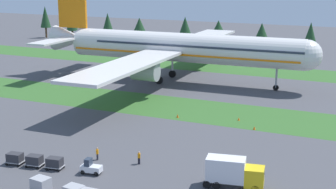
{
  "coord_description": "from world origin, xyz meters",
  "views": [
    {
      "loc": [
        29.17,
        -38.42,
        24.64
      ],
      "look_at": [
        -5.66,
        37.77,
        4.0
      ],
      "focal_mm": 53.61,
      "sensor_mm": 36.0,
      "label": 1
    }
  ],
  "objects": [
    {
      "name": "taxiway_marker_0",
      "position": [
        6.17,
        40.81,
        0.26
      ],
      "size": [
        0.44,
        0.44,
        0.52
      ],
      "primitive_type": "cone",
      "color": "orange",
      "rests_on": "ground"
    },
    {
      "name": "taxiway_marker_2",
      "position": [
        -3.92,
        37.98,
        0.33
      ],
      "size": [
        0.44,
        0.44,
        0.66
      ],
      "primitive_type": "cone",
      "color": "orange",
      "rests_on": "ground"
    },
    {
      "name": "taxiway_marker_1",
      "position": [
        9.93,
        36.9,
        0.27
      ],
      "size": [
        0.44,
        0.44,
        0.55
      ],
      "primitive_type": "cone",
      "color": "orange",
      "rests_on": "ground"
    },
    {
      "name": "baggage_tug",
      "position": [
        -3.96,
        10.82,
        0.81
      ],
      "size": [
        2.76,
        1.65,
        1.97
      ],
      "rotation": [
        0.0,
        0.0,
        -1.43
      ],
      "color": "silver",
      "rests_on": "ground"
    },
    {
      "name": "grass_strip_near",
      "position": [
        0.0,
        43.87,
        0.0
      ],
      "size": [
        320.0,
        14.83,
        0.01
      ],
      "primitive_type": "cube",
      "color": "#336028",
      "rests_on": "ground"
    },
    {
      "name": "cargo_dolly_third",
      "position": [
        -14.68,
        9.3,
        0.92
      ],
      "size": [
        2.39,
        1.79,
        1.55
      ],
      "rotation": [
        0.0,
        0.0,
        -1.43
      ],
      "color": "#A3A3A8",
      "rests_on": "ground"
    },
    {
      "name": "grass_strip_far",
      "position": [
        0.0,
        85.53,
        0.0
      ],
      "size": [
        320.0,
        14.83,
        0.01
      ],
      "primitive_type": "cube",
      "color": "#336028",
      "rests_on": "ground"
    },
    {
      "name": "catering_truck",
      "position": [
        13.46,
        14.29,
        1.95
      ],
      "size": [
        7.26,
        3.54,
        3.58
      ],
      "rotation": [
        0.0,
        0.0,
        -1.39
      ],
      "color": "yellow",
      "rests_on": "ground"
    },
    {
      "name": "distant_tree_line",
      "position": [
        11.09,
        116.12,
        6.78
      ],
      "size": [
        190.01,
        10.67,
        11.93
      ],
      "color": "#4C3823",
      "rests_on": "ground"
    },
    {
      "name": "ground_crew_loader",
      "position": [
        -5.76,
        15.19,
        0.95
      ],
      "size": [
        0.36,
        0.54,
        1.74
      ],
      "rotation": [
        0.0,
        0.0,
        1.84
      ],
      "color": "black",
      "rests_on": "ground"
    },
    {
      "name": "cargo_dolly_lead",
      "position": [
        -8.93,
        10.11,
        0.92
      ],
      "size": [
        2.39,
        1.79,
        1.55
      ],
      "rotation": [
        0.0,
        0.0,
        -1.43
      ],
      "color": "#A3A3A8",
      "rests_on": "ground"
    },
    {
      "name": "airliner",
      "position": [
        -16.18,
        64.64,
        7.99
      ],
      "size": [
        64.54,
        79.22,
        22.28
      ],
      "rotation": [
        0.0,
        0.0,
        -1.54
      ],
      "color": "silver",
      "rests_on": "ground"
    },
    {
      "name": "cargo_dolly_second",
      "position": [
        -11.81,
        9.71,
        0.92
      ],
      "size": [
        2.39,
        1.79,
        1.55
      ],
      "rotation": [
        0.0,
        0.0,
        -1.43
      ],
      "color": "#A3A3A8",
      "rests_on": "ground"
    },
    {
      "name": "uld_container_0",
      "position": [
        -6.17,
        3.88,
        0.87
      ],
      "size": [
        2.19,
        1.84,
        1.74
      ],
      "primitive_type": "cube",
      "rotation": [
        0.0,
        0.0,
        -0.13
      ],
      "color": "#A3A3A8",
      "rests_on": "ground"
    },
    {
      "name": "ground_crew_marshaller",
      "position": [
        0.02,
        16.2,
        0.95
      ],
      "size": [
        0.51,
        0.36,
        1.74
      ],
      "rotation": [
        0.0,
        0.0,
        2.69
      ],
      "color": "black",
      "rests_on": "ground"
    }
  ]
}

